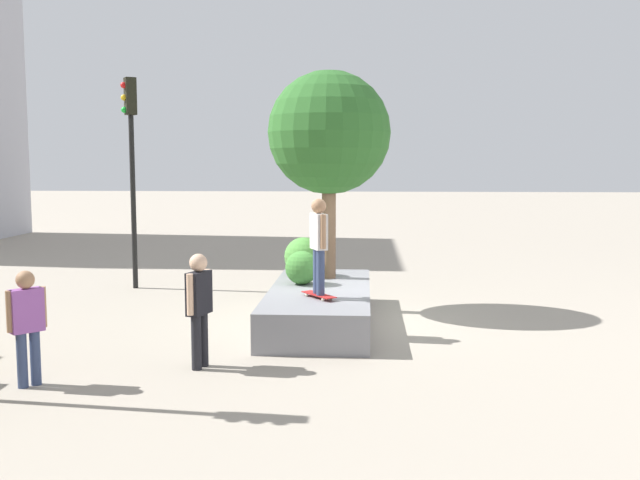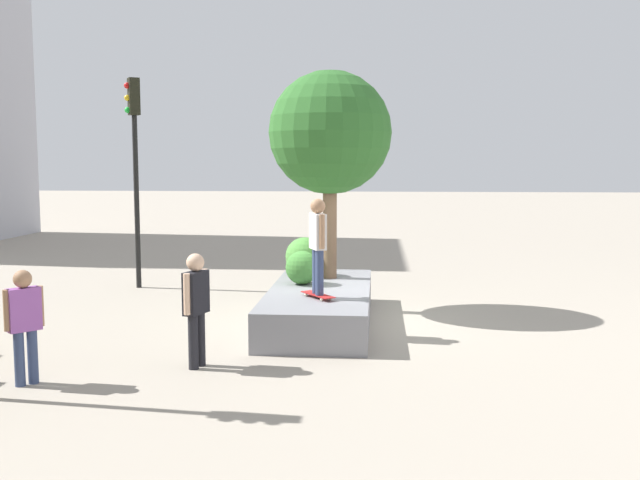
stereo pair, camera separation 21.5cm
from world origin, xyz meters
The scene contains 10 objects.
ground_plane centered at (0.00, 0.00, 0.00)m, with size 120.00×120.00×0.00m, color #9E9384.
planter_ledge centered at (-0.29, 0.28, 0.33)m, with size 4.73×1.84×0.65m, color gray.
plaza_tree centered at (0.91, 0.18, 3.54)m, with size 2.44×2.44×4.13m.
boxwood_shrub centered at (0.11, 0.65, 0.97)m, with size 0.64×0.64×0.64m, color #3D7A33.
hedge_clump centered at (1.13, 0.70, 1.05)m, with size 0.80×0.80×0.80m, color #4C8C3D.
skateboard centered at (-1.28, 0.24, 0.71)m, with size 0.77×0.65×0.07m.
skateboarder centered at (-1.28, 0.24, 1.67)m, with size 0.52×0.34×1.64m.
traffic_light_corner centered at (3.12, 4.91, 3.33)m, with size 0.36×0.37×4.92m.
passerby_with_bag centered at (-3.34, 1.83, 0.97)m, with size 0.55×0.32×1.68m.
bystander_watching centered at (-4.33, 3.91, 0.90)m, with size 0.43×0.41×1.56m.
Camera 1 is at (-13.34, -0.56, 2.98)m, focal length 40.12 mm.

